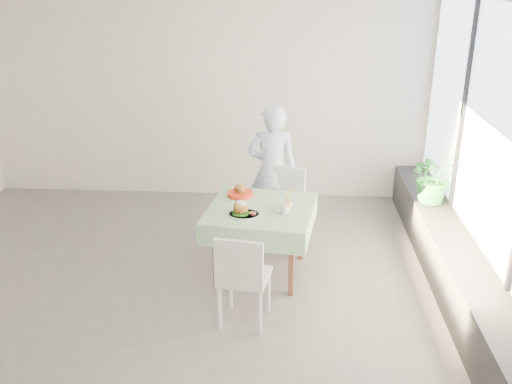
# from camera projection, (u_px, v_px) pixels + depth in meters

# --- Properties ---
(floor) EXTENTS (6.00, 6.00, 0.00)m
(floor) POSITION_uv_depth(u_px,v_px,m) (175.00, 282.00, 5.86)
(floor) COLOR #5F5C5A
(floor) RESTS_ON ground
(wall_back) EXTENTS (6.00, 0.02, 2.80)m
(wall_back) POSITION_uv_depth(u_px,v_px,m) (205.00, 96.00, 7.66)
(wall_back) COLOR silver
(wall_back) RESTS_ON ground
(wall_front) EXTENTS (6.00, 0.02, 2.80)m
(wall_front) POSITION_uv_depth(u_px,v_px,m) (70.00, 294.00, 3.02)
(wall_front) COLOR silver
(wall_front) RESTS_ON ground
(wall_right) EXTENTS (0.02, 5.00, 2.80)m
(wall_right) POSITION_uv_depth(u_px,v_px,m) (493.00, 158.00, 5.17)
(wall_right) COLOR silver
(wall_right) RESTS_ON ground
(window_pane) EXTENTS (0.01, 4.80, 2.18)m
(window_pane) POSITION_uv_depth(u_px,v_px,m) (494.00, 131.00, 5.08)
(window_pane) COLOR #D1E0F9
(window_pane) RESTS_ON ground
(window_ledge) EXTENTS (0.40, 4.80, 0.50)m
(window_ledge) POSITION_uv_depth(u_px,v_px,m) (454.00, 269.00, 5.61)
(window_ledge) COLOR black
(window_ledge) RESTS_ON ground
(cafe_table) EXTENTS (1.18, 1.18, 0.74)m
(cafe_table) POSITION_uv_depth(u_px,v_px,m) (261.00, 233.00, 5.88)
(cafe_table) COLOR brown
(cafe_table) RESTS_ON ground
(chair_far) EXTENTS (0.55, 0.55, 0.90)m
(chair_far) POSITION_uv_depth(u_px,v_px,m) (281.00, 223.00, 6.55)
(chair_far) COLOR white
(chair_far) RESTS_ON ground
(chair_near) EXTENTS (0.49, 0.49, 0.90)m
(chair_near) POSITION_uv_depth(u_px,v_px,m) (244.00, 295.00, 5.11)
(chair_near) COLOR white
(chair_near) RESTS_ON ground
(diner) EXTENTS (0.60, 0.40, 1.60)m
(diner) POSITION_uv_depth(u_px,v_px,m) (272.00, 171.00, 6.64)
(diner) COLOR #98BAF3
(diner) RESTS_ON ground
(main_dish) EXTENTS (0.31, 0.31, 0.16)m
(main_dish) POSITION_uv_depth(u_px,v_px,m) (242.00, 210.00, 5.58)
(main_dish) COLOR white
(main_dish) RESTS_ON cafe_table
(juice_cup_orange) EXTENTS (0.09, 0.09, 0.25)m
(juice_cup_orange) POSITION_uv_depth(u_px,v_px,m) (288.00, 203.00, 5.74)
(juice_cup_orange) COLOR white
(juice_cup_orange) RESTS_ON cafe_table
(juice_cup_lemonade) EXTENTS (0.09, 0.09, 0.26)m
(juice_cup_lemonade) POSITION_uv_depth(u_px,v_px,m) (285.00, 209.00, 5.61)
(juice_cup_lemonade) COLOR white
(juice_cup_lemonade) RESTS_ON cafe_table
(second_dish) EXTENTS (0.27, 0.27, 0.13)m
(second_dish) POSITION_uv_depth(u_px,v_px,m) (240.00, 192.00, 6.07)
(second_dish) COLOR red
(second_dish) RESTS_ON cafe_table
(potted_plant) EXTENTS (0.64, 0.59, 0.62)m
(potted_plant) POSITION_uv_depth(u_px,v_px,m) (435.00, 177.00, 6.44)
(potted_plant) COLOR #2C8540
(potted_plant) RESTS_ON window_ledge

